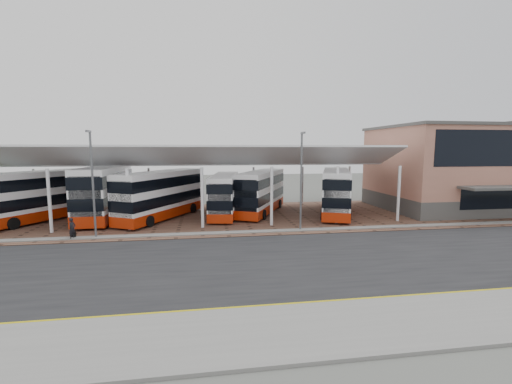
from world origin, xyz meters
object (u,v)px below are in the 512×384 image
(pedestrian, at_px, (72,229))
(terminal, at_px, (463,168))
(bus_1, at_px, (106,192))
(bus_4, at_px, (261,192))
(bus_3, at_px, (225,195))
(bus_0, at_px, (43,196))
(bus_5, at_px, (336,192))
(bus_2, at_px, (162,195))

(pedestrian, bearing_deg, terminal, -56.11)
(bus_1, distance_m, bus_4, 15.47)
(bus_3, height_order, pedestrian, bus_3)
(bus_0, distance_m, bus_5, 28.39)
(bus_2, xyz_separation_m, bus_3, (6.09, 0.89, -0.23))
(bus_4, distance_m, bus_5, 7.69)
(terminal, relative_size, bus_5, 1.65)
(bus_4, xyz_separation_m, bus_5, (7.50, -1.73, 0.08))
(bus_4, bearing_deg, bus_3, -146.04)
(terminal, bearing_deg, bus_0, -179.83)
(bus_2, distance_m, bus_4, 10.08)
(bus_4, bearing_deg, bus_0, -152.81)
(bus_4, bearing_deg, bus_1, -154.82)
(bus_2, height_order, bus_4, bus_2)
(bus_1, bearing_deg, bus_0, -172.89)
(bus_0, height_order, bus_5, bus_0)
(bus_5, bearing_deg, pedestrian, -142.71)
(bus_0, distance_m, bus_4, 20.89)
(bus_1, distance_m, bus_3, 11.62)
(terminal, bearing_deg, bus_1, 179.12)
(bus_3, bearing_deg, bus_5, 2.82)
(bus_3, xyz_separation_m, bus_4, (3.88, 0.59, 0.14))
(terminal, bearing_deg, bus_3, -179.91)
(bus_0, relative_size, bus_5, 0.98)
(terminal, height_order, pedestrian, terminal)
(bus_4, height_order, bus_5, bus_5)
(terminal, bearing_deg, pedestrian, -168.38)
(terminal, relative_size, bus_0, 1.68)
(bus_3, bearing_deg, bus_2, -163.15)
(bus_4, bearing_deg, bus_2, -146.23)
(bus_0, bearing_deg, terminal, 32.15)
(terminal, bearing_deg, bus_2, -178.38)
(bus_2, relative_size, bus_4, 1.02)
(bus_1, xyz_separation_m, bus_2, (5.50, -1.52, -0.21))
(bus_3, relative_size, pedestrian, 6.25)
(terminal, relative_size, bus_1, 1.52)
(bus_0, xyz_separation_m, bus_1, (5.41, 0.72, 0.17))
(bus_4, distance_m, pedestrian, 17.82)
(terminal, relative_size, bus_3, 1.81)
(bus_2, height_order, pedestrian, bus_2)
(bus_0, distance_m, bus_2, 10.94)
(bus_2, bearing_deg, bus_0, -154.83)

